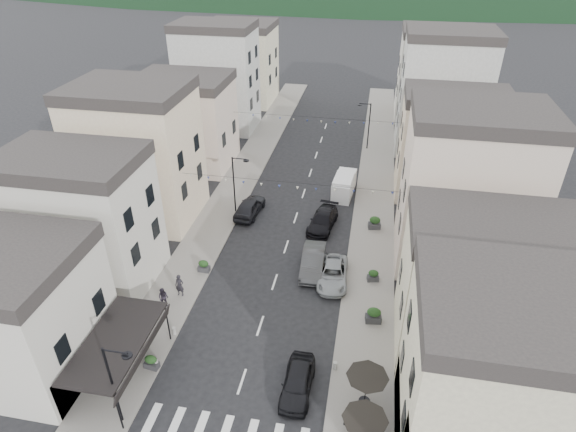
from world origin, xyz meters
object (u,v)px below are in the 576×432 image
parked_car_d (323,220)px  pedestrian_b (163,298)px  parked_car_b (313,261)px  delivery_van (344,185)px  parked_car_c (333,274)px  pedestrian_a (180,285)px  parked_car_a (298,382)px  parked_car_e (250,207)px

parked_car_d → pedestrian_b: size_ratio=3.20×
parked_car_b → delivery_van: (1.39, 13.40, 0.28)m
parked_car_c → pedestrian_a: pedestrian_a is taller
parked_car_b → pedestrian_b: 12.26m
parked_car_a → delivery_van: bearing=89.1°
pedestrian_a → parked_car_a: bearing=-32.9°
parked_car_d → pedestrian_a: 15.22m
parked_car_b → parked_car_d: 6.61m
parked_car_a → pedestrian_b: pedestrian_b is taller
parked_car_e → delivery_van: 10.50m
parked_car_b → parked_car_a: bearing=-88.7°
delivery_van → pedestrian_b: 23.18m
parked_car_d → pedestrian_b: bearing=-120.1°
pedestrian_b → delivery_van: bearing=59.0°
parked_car_a → pedestrian_b: bearing=153.8°
parked_car_a → parked_car_e: parked_car_e is taller
parked_car_c → parked_car_e: parked_car_e is taller
parked_car_b → parked_car_c: 2.14m
pedestrian_b → parked_car_d: bearing=51.4°
delivery_van → pedestrian_b: (-11.72, -19.99, -0.19)m
pedestrian_a → delivery_van: bearing=60.5°
parked_car_b → parked_car_e: (-7.40, 7.67, -0.01)m
parked_car_b → pedestrian_b: pedestrian_b is taller
parked_car_b → parked_car_c: bearing=-36.0°
parked_car_b → delivery_van: delivery_van is taller
parked_car_c → pedestrian_b: size_ratio=3.09×
parked_car_b → pedestrian_a: pedestrian_a is taller
parked_car_d → parked_car_e: 7.48m
pedestrian_a → parked_car_c: bearing=20.5°
parked_car_e → pedestrian_b: pedestrian_b is taller
parked_car_e → delivery_van: bearing=-140.9°
parked_car_e → pedestrian_a: pedestrian_a is taller
parked_car_a → parked_car_b: 12.21m
delivery_van → parked_car_b: bearing=-91.0°
parked_car_d → delivery_van: bearing=86.4°
pedestrian_a → pedestrian_b: (-0.73, -1.40, -0.12)m
parked_car_c → pedestrian_a: (-11.37, -4.01, 0.36)m
parked_car_a → pedestrian_b: size_ratio=2.74×
parked_car_a → parked_car_b: size_ratio=0.87×
pedestrian_a → parked_car_e: bearing=81.4°
parked_car_c → delivery_van: delivery_van is taller
parked_car_d → pedestrian_a: pedestrian_a is taller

